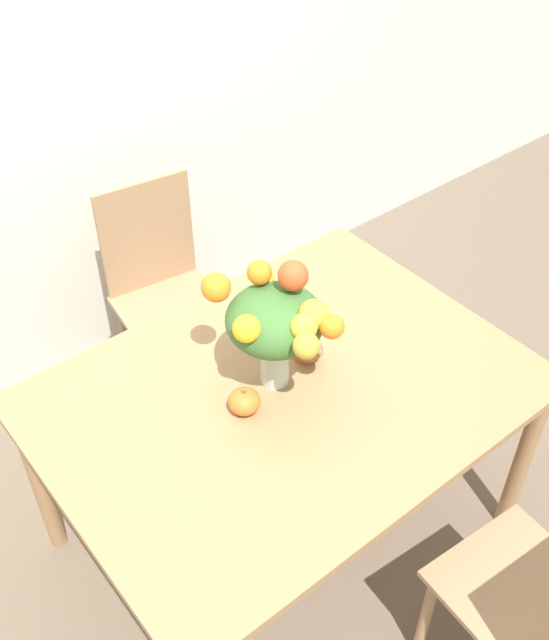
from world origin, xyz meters
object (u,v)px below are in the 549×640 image
object	(u,v)px
turkey_figurine	(307,349)
dining_chair_near_window	(165,294)
dining_chair_far_side	(544,605)
pumpkin	(244,401)
flower_vase	(276,321)

from	to	relation	value
turkey_figurine	dining_chair_near_window	xyz separation A→B (m)	(-0.03, 0.87, -0.31)
dining_chair_near_window	dining_chair_far_side	size ratio (longest dim) A/B	1.00
pumpkin	flower_vase	bearing A→B (deg)	13.28
flower_vase	dining_chair_far_side	xyz separation A→B (m)	(0.21, -0.94, -0.52)
flower_vase	pumpkin	xyz separation A→B (m)	(-0.15, -0.04, -0.22)
pumpkin	dining_chair_near_window	xyz separation A→B (m)	(0.27, 0.92, -0.31)
flower_vase	pumpkin	world-z (taller)	flower_vase
dining_chair_near_window	dining_chair_far_side	xyz separation A→B (m)	(0.08, -1.83, 0.00)
pumpkin	turkey_figurine	bearing A→B (deg)	10.56
flower_vase	turkey_figurine	xyz separation A→B (m)	(0.15, 0.02, -0.22)
flower_vase	pumpkin	size ratio (longest dim) A/B	4.44
pumpkin	turkey_figurine	distance (m)	0.30
turkey_figurine	flower_vase	bearing A→B (deg)	-172.17
turkey_figurine	pumpkin	bearing A→B (deg)	-169.44
flower_vase	pumpkin	bearing A→B (deg)	-166.72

